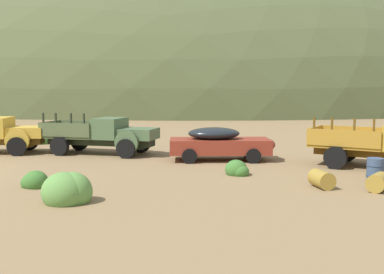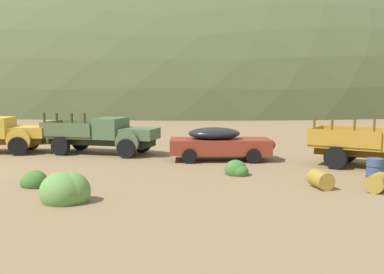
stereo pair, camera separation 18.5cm
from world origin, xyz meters
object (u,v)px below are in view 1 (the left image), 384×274
Objects in this scene: oil_drum_tipped at (378,182)px; oil_drum_spare at (322,179)px; oil_drum_foreground at (375,171)px; truck_weathered_green at (108,135)px; car_rust_red at (223,143)px.

oil_drum_tipped reaches higher than oil_drum_spare.
oil_drum_spare is at bearing 175.39° from oil_drum_tipped.
oil_drum_foreground reaches higher than oil_drum_spare.
truck_weathered_green is 6.08m from car_rust_red.
truck_weathered_green is 13.35m from oil_drum_tipped.
oil_drum_tipped is 0.94× the size of oil_drum_spare.
oil_drum_foreground is (0.16, 1.35, 0.15)m from oil_drum_tipped.
oil_drum_foreground is (12.08, -4.62, -0.54)m from truck_weathered_green.
car_rust_red is 7.23m from oil_drum_foreground.
car_rust_red is 5.76× the size of oil_drum_foreground.
oil_drum_tipped is at bearing -23.67° from truck_weathered_green.
truck_weathered_green reaches higher than oil_drum_tipped.
car_rust_red reaches higher than oil_drum_tipped.
oil_drum_tipped is (5.89, -5.31, -0.51)m from car_rust_red.
oil_drum_tipped is (11.92, -5.98, -0.69)m from truck_weathered_green.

